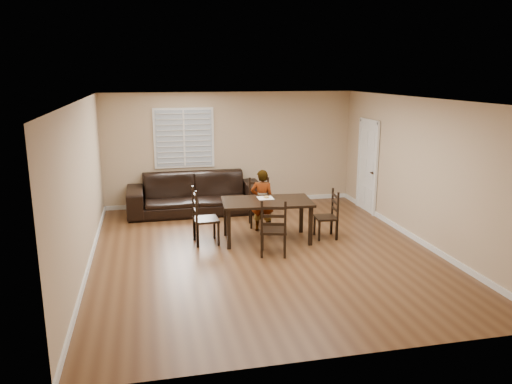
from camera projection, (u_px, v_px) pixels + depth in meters
ground at (263, 252)px, 8.96m from camera, size 7.00×7.00×0.00m
room at (263, 151)px, 8.71m from camera, size 6.04×7.04×2.72m
dining_table at (267, 205)px, 9.43m from camera, size 1.75×1.08×0.79m
chair_near at (259, 203)px, 10.51m from camera, size 0.50×0.47×1.00m
chair_far at (273, 231)px, 8.62m from camera, size 0.56×0.53×1.02m
chair_left at (199, 219)px, 9.29m from camera, size 0.47×0.50×1.07m
chair_right at (331, 216)px, 9.66m from camera, size 0.43×0.46×0.95m
child at (262, 200)px, 10.03m from camera, size 0.53×0.43×1.26m
napkin at (265, 198)px, 9.59m from camera, size 0.30×0.30×0.00m
donut at (266, 197)px, 9.59m from camera, size 0.11×0.11×0.04m
sofa at (195, 194)px, 11.39m from camera, size 3.05×1.20×0.89m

